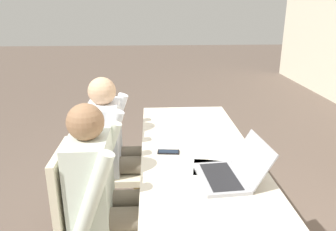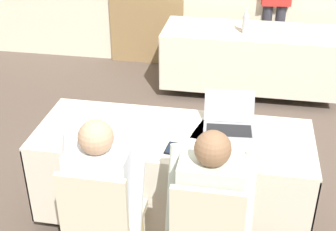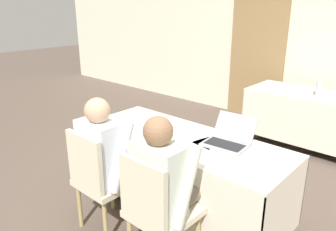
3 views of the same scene
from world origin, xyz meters
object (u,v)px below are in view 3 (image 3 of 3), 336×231
(chair_near_left, at_px, (99,177))
(person_checkered_shirt, at_px, (108,155))
(laptop, at_px, (228,140))
(chair_near_right, at_px, (156,208))
(water_bottle, at_px, (319,87))
(cell_phone, at_px, (170,144))
(person_white_shirt, at_px, (166,182))

(chair_near_left, bearing_deg, person_checkered_shirt, -90.00)
(laptop, distance_m, chair_near_right, 0.85)
(water_bottle, bearing_deg, cell_phone, -99.56)
(water_bottle, relative_size, chair_near_right, 0.30)
(cell_phone, relative_size, chair_near_right, 0.16)
(laptop, xyz_separation_m, cell_phone, (-0.36, -0.32, -0.04))
(chair_near_right, bearing_deg, water_bottle, -91.92)
(cell_phone, distance_m, person_white_shirt, 0.49)
(cell_phone, relative_size, person_checkered_shirt, 0.13)
(water_bottle, distance_m, person_checkered_shirt, 2.84)
(laptop, distance_m, chair_near_left, 1.10)
(laptop, bearing_deg, person_white_shirt, -99.04)
(water_bottle, bearing_deg, laptop, -91.16)
(water_bottle, xyz_separation_m, chair_near_left, (-0.74, -2.84, -0.36))
(chair_near_right, relative_size, person_checkered_shirt, 0.78)
(cell_phone, height_order, water_bottle, water_bottle)
(laptop, bearing_deg, person_checkered_shirt, -139.50)
(water_bottle, height_order, chair_near_left, water_bottle)
(laptop, xyz_separation_m, chair_near_left, (-0.70, -0.80, -0.28))
(chair_near_right, xyz_separation_m, person_checkered_shirt, (-0.64, 0.10, 0.16))
(cell_phone, distance_m, water_bottle, 2.39)
(person_checkered_shirt, bearing_deg, cell_phone, -131.95)
(chair_near_left, relative_size, person_checkered_shirt, 0.78)
(person_checkered_shirt, bearing_deg, person_white_shirt, -180.00)
(chair_near_left, bearing_deg, person_white_shirt, -170.83)
(chair_near_left, height_order, person_white_shirt, person_white_shirt)
(laptop, height_order, person_white_shirt, person_white_shirt)
(cell_phone, bearing_deg, person_white_shirt, -45.71)
(laptop, xyz_separation_m, water_bottle, (0.04, 2.04, 0.08))
(chair_near_left, xyz_separation_m, person_checkered_shirt, (0.00, 0.10, 0.16))
(cell_phone, bearing_deg, water_bottle, 86.16)
(chair_near_left, bearing_deg, water_bottle, -104.55)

